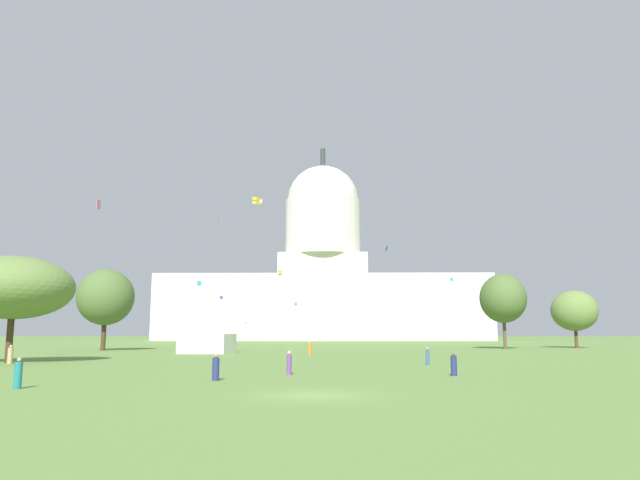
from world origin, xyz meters
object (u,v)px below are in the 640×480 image
Objects in this scene: person_orange_mid_center at (310,349)px; kite_turquoise_low at (452,279)px; kite_yellow_mid at (257,201)px; kite_violet_low at (221,299)px; kite_cyan_low at (199,283)px; person_tan_aisle_center at (10,355)px; tree_east_mid at (503,298)px; kite_red_low at (296,304)px; kite_blue_mid at (386,249)px; person_purple_mid_left at (289,364)px; kite_pink_mid at (99,205)px; person_navy_lawn_far_left at (216,369)px; person_teal_edge_west at (18,375)px; kite_green_low at (18,278)px; tree_west_mid at (14,288)px; kite_lime_mid at (223,220)px; kite_white_high at (261,201)px; tree_east_near at (574,311)px; capitol_building at (323,277)px; event_tent at (208,330)px; person_navy_front_center at (454,365)px; kite_gold_mid at (280,273)px; tree_west_far at (106,297)px.

kite_turquoise_low is at bearing 64.69° from person_orange_mid_center.
kite_violet_low is at bearing -121.74° from kite_yellow_mid.
kite_violet_low is 3.05× the size of kite_cyan_low.
tree_east_mid is at bearing 42.88° from person_tan_aisle_center.
kite_violet_low is 19.99m from kite_red_low.
person_purple_mid_left is at bearing 60.74° from kite_blue_mid.
kite_pink_mid is 55.37m from kite_blue_mid.
person_teal_edge_west is at bearing 22.65° from person_navy_lawn_far_left.
kite_violet_low is at bearing -27.13° from kite_green_low.
person_teal_edge_west is (14.29, -25.49, -6.35)m from tree_west_mid.
kite_lime_mid is at bearing 156.39° from person_purple_mid_left.
kite_white_high is (7.15, 131.18, 43.76)m from person_tan_aisle_center.
tree_east_near is 6.97× the size of kite_pink_mid.
kite_cyan_low is at bearing -91.32° from kite_red_low.
person_orange_mid_center is at bearing -90.13° from capitol_building.
event_tent reaches higher than person_teal_edge_west.
kite_blue_mid is at bearing -65.15° from kite_green_low.
person_teal_edge_west is at bearing -127.59° from tree_east_near.
kite_red_low reaches higher than person_navy_front_center.
capitol_building is 156.81m from tree_west_mid.
tree_west_mid is 75.68m from kite_cyan_low.
kite_gold_mid is 87.53m from kite_pink_mid.
tree_east_mid is 77.34m from person_navy_lawn_far_left.
kite_green_low is (-46.88, -50.07, -10.37)m from kite_blue_mid.
tree_east_near is 10.64× the size of kite_green_low.
tree_east_mid is 68.09m from kite_pink_mid.
tree_east_near reaches higher than person_navy_lawn_far_left.
kite_yellow_mid reaches higher than tree_west_mid.
kite_blue_mid is (41.61, 60.57, 12.23)m from tree_west_mid.
person_navy_lawn_far_left is at bearing -99.31° from person_orange_mid_center.
person_orange_mid_center is 1.14× the size of person_navy_front_center.
kite_violet_low is at bearing -114.20° from capitol_building.
kite_yellow_mid reaches higher than kite_green_low.
kite_pink_mid is at bearing 97.82° from tree_west_mid.
kite_white_high is at bearing 90.20° from person_tan_aisle_center.
tree_west_far is 8.31× the size of person_navy_front_center.
kite_cyan_low reaches higher than person_purple_mid_left.
person_orange_mid_center is 1.80× the size of kite_blue_mid.
person_navy_front_center is 0.47× the size of kite_red_low.
person_teal_edge_west is 0.42× the size of kite_gold_mid.
person_purple_mid_left is 1.62× the size of kite_blue_mid.
tree_west_mid is at bearing -100.35° from capitol_building.
kite_red_low is at bearing -142.69° from kite_yellow_mid.
person_tan_aisle_center is at bearing 38.27° from kite_blue_mid.
person_tan_aisle_center is 37.66m from kite_pink_mid.
tree_west_mid is at bearing -175.36° from kite_green_low.
event_tent is 51.84m from tree_east_mid.
kite_white_high is at bearing 122.38° from tree_east_mid.
person_tan_aisle_center is 53.90m from kite_yellow_mid.
person_navy_lawn_far_left is 1.57× the size of kite_green_low.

